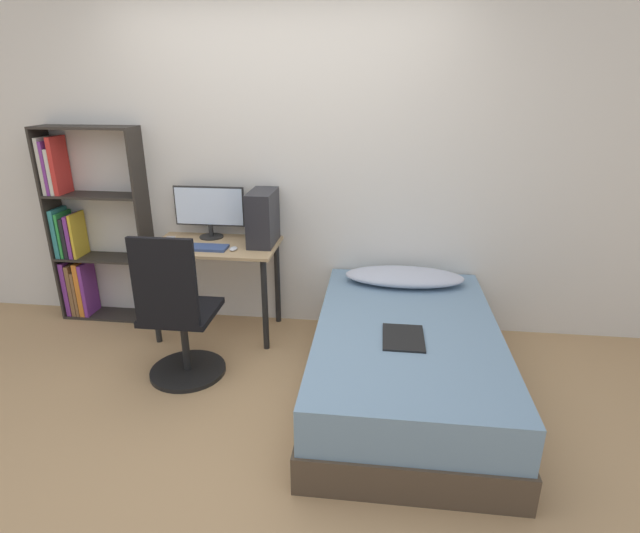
# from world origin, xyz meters

# --- Properties ---
(ground_plane) EXTENTS (14.00, 14.00, 0.00)m
(ground_plane) POSITION_xyz_m (0.00, 0.00, 0.00)
(ground_plane) COLOR tan
(wall_back) EXTENTS (8.00, 0.05, 2.50)m
(wall_back) POSITION_xyz_m (0.00, 1.49, 1.25)
(wall_back) COLOR silver
(wall_back) RESTS_ON ground_plane
(desk) EXTENTS (0.95, 0.55, 0.73)m
(desk) POSITION_xyz_m (-0.49, 1.19, 0.60)
(desk) COLOR tan
(desk) RESTS_ON ground_plane
(bookshelf) EXTENTS (0.78, 0.24, 1.57)m
(bookshelf) POSITION_xyz_m (-1.65, 1.35, 0.72)
(bookshelf) COLOR #2D2823
(bookshelf) RESTS_ON ground_plane
(office_chair) EXTENTS (0.51, 0.51, 1.04)m
(office_chair) POSITION_xyz_m (-0.53, 0.51, 0.40)
(office_chair) COLOR black
(office_chair) RESTS_ON ground_plane
(bed) EXTENTS (1.14, 1.88, 0.48)m
(bed) POSITION_xyz_m (0.93, 0.53, 0.24)
(bed) COLOR #4C3D2D
(bed) RESTS_ON ground_plane
(pillow) EXTENTS (0.87, 0.36, 0.11)m
(pillow) POSITION_xyz_m (0.93, 1.21, 0.53)
(pillow) COLOR #B2B7C6
(pillow) RESTS_ON bed
(magazine) EXTENTS (0.24, 0.32, 0.01)m
(magazine) POSITION_xyz_m (0.90, 0.36, 0.48)
(magazine) COLOR black
(magazine) RESTS_ON bed
(monitor) EXTENTS (0.55, 0.19, 0.40)m
(monitor) POSITION_xyz_m (-0.57, 1.36, 0.96)
(monitor) COLOR black
(monitor) RESTS_ON desk
(keyboard) EXTENTS (0.40, 0.14, 0.02)m
(keyboard) POSITION_xyz_m (-0.56, 1.08, 0.74)
(keyboard) COLOR #33477A
(keyboard) RESTS_ON desk
(pc_tower) EXTENTS (0.18, 0.37, 0.40)m
(pc_tower) POSITION_xyz_m (-0.13, 1.26, 0.93)
(pc_tower) COLOR #232328
(pc_tower) RESTS_ON desk
(mouse) EXTENTS (0.06, 0.09, 0.02)m
(mouse) POSITION_xyz_m (-0.31, 1.08, 0.74)
(mouse) COLOR silver
(mouse) RESTS_ON desk
(phone) EXTENTS (0.07, 0.14, 0.01)m
(phone) POSITION_xyz_m (-0.89, 1.25, 0.74)
(phone) COLOR #B7B7BC
(phone) RESTS_ON desk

